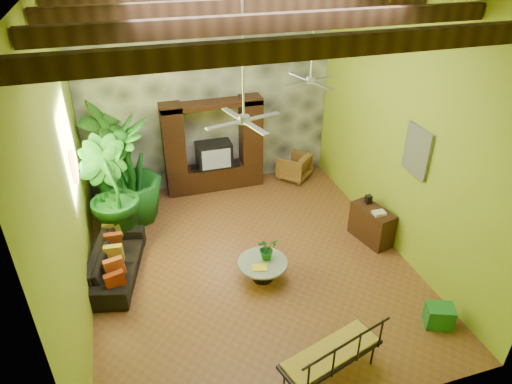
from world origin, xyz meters
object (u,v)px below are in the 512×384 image
object	(u,v)px
tall_plant_c	(129,172)
iron_bench	(334,354)
ceiling_fan_front	(244,107)
sofa	(116,262)
green_bin	(439,316)
tall_plant_b	(109,192)
side_console	(372,224)
tall_plant_a	(110,154)
entertainment_center	(214,153)
wicker_armchair	(294,166)
coffee_table	(263,268)
ceiling_fan_back	(311,69)

from	to	relation	value
tall_plant_c	iron_bench	bearing A→B (deg)	-65.05
ceiling_fan_front	sofa	bearing A→B (deg)	160.96
green_bin	ceiling_fan_front	bearing A→B (deg)	142.81
tall_plant_c	green_bin	distance (m)	6.69
ceiling_fan_front	tall_plant_b	distance (m)	3.82
side_console	green_bin	size ratio (longest dim) A/B	2.15
tall_plant_a	tall_plant_b	xyz separation A→B (m)	(-0.09, -1.52, -0.15)
entertainment_center	ceiling_fan_front	bearing A→B (deg)	-93.24
ceiling_fan_front	tall_plant_b	bearing A→B (deg)	138.42
green_bin	wicker_armchair	bearing A→B (deg)	94.91
coffee_table	sofa	bearing A→B (deg)	160.38
entertainment_center	ceiling_fan_back	size ratio (longest dim) A/B	1.29
entertainment_center	side_console	world-z (taller)	entertainment_center
entertainment_center	tall_plant_a	world-z (taller)	tall_plant_a
tall_plant_a	tall_plant_c	world-z (taller)	tall_plant_a
tall_plant_c	side_console	bearing A→B (deg)	-25.99
side_console	green_bin	xyz separation A→B (m)	(-0.10, -2.47, -0.19)
tall_plant_a	wicker_armchair	bearing A→B (deg)	-1.92
entertainment_center	ceiling_fan_back	xyz separation A→B (m)	(1.60, -1.94, 2.44)
ceiling_fan_front	iron_bench	size ratio (longest dim) A/B	1.11
ceiling_fan_back	tall_plant_c	world-z (taller)	ceiling_fan_back
tall_plant_b	tall_plant_c	distance (m)	0.78
iron_bench	coffee_table	bearing A→B (deg)	80.17
entertainment_center	sofa	xyz separation A→B (m)	(-2.54, -2.73, -0.67)
side_console	green_bin	distance (m)	2.48
tall_plant_c	entertainment_center	bearing A→B (deg)	22.84
sofa	green_bin	distance (m)	5.85
tall_plant_b	iron_bench	size ratio (longest dim) A/B	1.34
tall_plant_a	coffee_table	xyz separation A→B (m)	(2.49, -3.68, -1.02)
green_bin	coffee_table	bearing A→B (deg)	141.52
sofa	tall_plant_a	bearing A→B (deg)	10.90
tall_plant_a	tall_plant_c	size ratio (longest dim) A/B	1.07
wicker_armchair	coffee_table	world-z (taller)	wicker_armchair
tall_plant_b	iron_bench	bearing A→B (deg)	-57.88
entertainment_center	sofa	bearing A→B (deg)	-132.90
side_console	entertainment_center	bearing A→B (deg)	116.52
sofa	wicker_armchair	size ratio (longest dim) A/B	2.74
ceiling_fan_front	side_console	bearing A→B (deg)	7.69
entertainment_center	iron_bench	bearing A→B (deg)	-86.44
sofa	tall_plant_b	bearing A→B (deg)	11.59
tall_plant_c	tall_plant_a	bearing A→B (deg)	112.05
sofa	green_bin	size ratio (longest dim) A/B	4.62
coffee_table	iron_bench	bearing A→B (deg)	-83.13
ceiling_fan_back	side_console	distance (m)	3.42
iron_bench	tall_plant_c	bearing A→B (deg)	98.25
wicker_armchair	ceiling_fan_front	bearing A→B (deg)	13.70
side_console	coffee_table	bearing A→B (deg)	177.81
sofa	side_console	world-z (taller)	side_console
wicker_armchair	tall_plant_a	xyz separation A→B (m)	(-4.48, 0.15, 0.93)
green_bin	entertainment_center	bearing A→B (deg)	114.39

